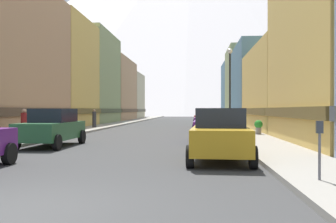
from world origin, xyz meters
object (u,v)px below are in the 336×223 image
potted_plant_0 (258,126)px  streetlamp_right (230,77)px  car_right_2 (207,120)px  car_right_1 (211,125)px  parking_meter_near (320,142)px  pedestrian_0 (94,119)px  pedestrian_1 (24,125)px  car_right_3 (204,118)px  car_right_0 (220,134)px  car_left_1 (52,127)px

potted_plant_0 → streetlamp_right: 4.17m
car_right_2 → potted_plant_0: bearing=-54.3°
potted_plant_0 → car_right_1: bearing=-126.5°
parking_meter_near → pedestrian_0: 26.99m
pedestrian_1 → streetlamp_right: bearing=30.3°
car_right_1 → car_right_3: (0.00, 17.24, 0.00)m
car_right_3 → streetlamp_right: (1.55, -11.01, 3.09)m
car_right_0 → parking_meter_near: 4.55m
streetlamp_right → car_right_1: bearing=-104.0°
potted_plant_0 → pedestrian_1: size_ratio=0.56×
car_right_0 → car_right_3: (0.00, 24.29, 0.00)m
car_left_1 → car_right_3: bearing=69.2°
potted_plant_0 → pedestrian_0: size_ratio=0.56×
car_right_0 → pedestrian_0: 22.45m
car_right_1 → streetlamp_right: 7.13m
car_right_3 → parking_meter_near: 28.47m
pedestrian_1 → car_right_3: bearing=60.5°
car_right_2 → parking_meter_near: bearing=-84.4°
car_right_1 → car_right_2: (-0.00, 8.77, 0.00)m
car_right_2 → pedestrian_1: bearing=-137.2°
car_left_1 → car_right_0: bearing=-29.3°
parking_meter_near → car_right_1: bearing=99.9°
car_right_0 → potted_plant_0: 11.81m
parking_meter_near → car_right_0: bearing=115.4°
car_left_1 → pedestrian_0: car_left_1 is taller
car_right_1 → pedestrian_1: size_ratio=2.72×
car_right_3 → potted_plant_0: 13.32m
potted_plant_0 → pedestrian_1: bearing=-159.8°
car_right_3 → potted_plant_0: bearing=-76.1°
car_left_1 → car_right_3: same height
pedestrian_0 → car_right_2: bearing=-22.9°
car_left_1 → car_right_1: bearing=20.1°
car_right_1 → parking_meter_near: car_right_1 is taller
car_right_1 → pedestrian_1: bearing=-176.9°
pedestrian_1 → pedestrian_0: bearing=90.0°
car_right_0 → car_right_3: bearing=90.0°
pedestrian_1 → car_right_1: bearing=3.1°
car_right_1 → car_right_0: bearing=-90.0°
streetlamp_right → car_right_3: bearing=98.0°
car_right_3 → pedestrian_0: size_ratio=2.76×
car_right_0 → car_right_1: bearing=90.0°
potted_plant_0 → car_right_2: bearing=125.7°
car_right_1 → potted_plant_0: bearing=53.5°
car_right_3 → parking_meter_near: bearing=-86.1°
car_right_0 → parking_meter_near: size_ratio=3.37×
car_right_2 → potted_plant_0: (3.20, -4.45, -0.23)m
car_left_1 → pedestrian_0: size_ratio=2.72×
car_right_2 → car_right_1: bearing=-90.0°
car_right_0 → potted_plant_0: car_right_0 is taller
car_left_1 → car_right_2: bearing=56.7°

